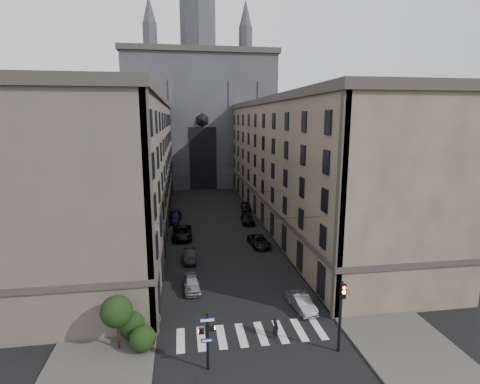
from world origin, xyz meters
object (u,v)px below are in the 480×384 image
pedestrian_signal_left (207,337)px  car_left_far (174,217)px  gothic_tower (200,111)px  car_right_near (301,302)px  car_left_near (192,283)px  car_right_midfar (248,219)px  traffic_light_right (341,308)px  car_right_midnear (259,241)px  pedestrian (275,327)px  car_right_far (246,206)px  car_left_midfar (182,232)px  car_left_midnear (190,256)px

pedestrian_signal_left → car_left_far: (-2.69, 36.07, -1.57)m
gothic_tower → car_right_near: bearing=-85.8°
car_left_far → car_right_near: size_ratio=1.33×
car_left_near → car_left_far: car_left_far is taller
car_right_near → car_right_midfar: bearing=82.1°
traffic_light_right → car_right_midnear: size_ratio=1.10×
traffic_light_right → pedestrian: bearing=149.4°
car_right_far → car_right_near: bearing=-88.4°
traffic_light_right → car_left_midfar: traffic_light_right is taller
gothic_tower → car_left_midnear: size_ratio=14.52×
car_left_near → car_right_near: (9.07, -5.09, -0.04)m
gothic_tower → pedestrian: (1.67, -70.71, -16.95)m
pedestrian_signal_left → pedestrian: (5.18, 2.75, -1.47)m
pedestrian_signal_left → car_left_midfar: (-1.48, 27.51, -1.54)m
car_right_far → car_left_far: bearing=-152.0°
car_left_midfar → car_right_far: car_left_midfar is taller
pedestrian_signal_left → pedestrian: bearing=27.9°
pedestrian_signal_left → car_right_far: 42.80m
car_left_far → car_right_midfar: size_ratio=1.10×
car_left_midnear → car_right_far: car_right_far is taller
car_left_midnear → car_right_near: bearing=-53.9°
traffic_light_right → car_left_midfar: 29.20m
gothic_tower → car_right_near: gothic_tower is taller
car_left_midfar → pedestrian: (6.66, -24.77, 0.06)m
traffic_light_right → car_right_far: 41.32m
pedestrian → car_left_midfar: bearing=-6.6°
car_right_midfar → pedestrian: bearing=-93.7°
car_right_midfar → car_right_midnear: bearing=-89.6°
pedestrian_signal_left → traffic_light_right: traffic_light_right is taller
car_left_far → car_right_far: bearing=31.0°
car_left_midfar → car_left_near: bearing=-86.6°
car_right_near → pedestrian: pedestrian is taller
traffic_light_right → car_right_near: size_ratio=1.34×
car_right_near → car_right_midfar: size_ratio=0.83×
gothic_tower → car_left_far: bearing=-99.4°
gothic_tower → pedestrian: bearing=-88.7°
car_left_midfar → car_right_near: 23.20m
car_left_midnear → car_right_far: (10.40, 22.67, 0.04)m
gothic_tower → car_right_midnear: 53.77m
car_left_midnear → car_right_midfar: (9.24, 14.47, 0.02)m
car_left_midfar → car_right_midfar: 11.66m
pedestrian_signal_left → car_right_midnear: pedestrian_signal_left is taller
car_left_midfar → car_right_near: (9.86, -21.00, -0.15)m
pedestrian_signal_left → gothic_tower: bearing=87.3°
car_right_midnear → car_right_midfar: 10.75m
pedestrian_signal_left → car_right_midnear: bearing=70.3°
pedestrian_signal_left → car_left_far: size_ratio=0.77×
car_right_midnear → car_right_midfar: car_right_midfar is taller
pedestrian_signal_left → car_right_far: (9.71, 41.66, -1.62)m
traffic_light_right → car_right_far: bearing=89.2°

